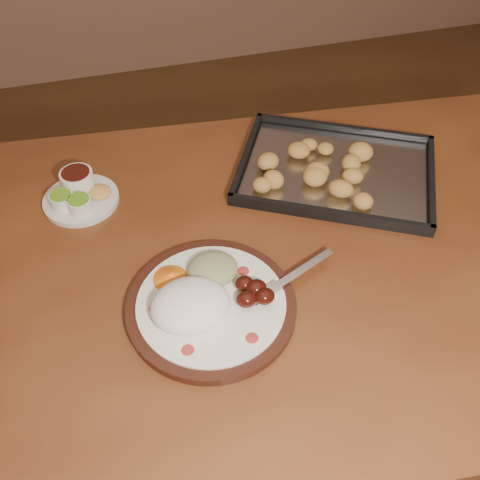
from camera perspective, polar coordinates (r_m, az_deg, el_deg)
name	(u,v)px	position (r m, az deg, el deg)	size (l,w,h in m)	color
ground	(274,384)	(1.71, 3.61, -15.05)	(4.00, 4.00, 0.00)	#543A1D
dining_table	(240,289)	(1.08, 0.03, -5.24)	(1.58, 1.04, 0.75)	brown
dinner_plate	(207,301)	(0.92, -3.59, -6.50)	(0.39, 0.29, 0.07)	black
condiment_saucer	(79,194)	(1.15, -16.81, 4.73)	(0.16, 0.16, 0.05)	silver
baking_tray	(336,169)	(1.19, 10.22, 7.50)	(0.51, 0.46, 0.04)	black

